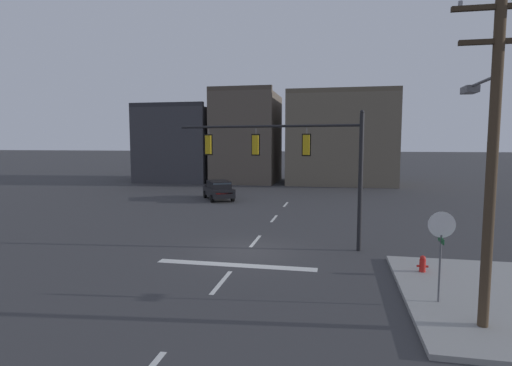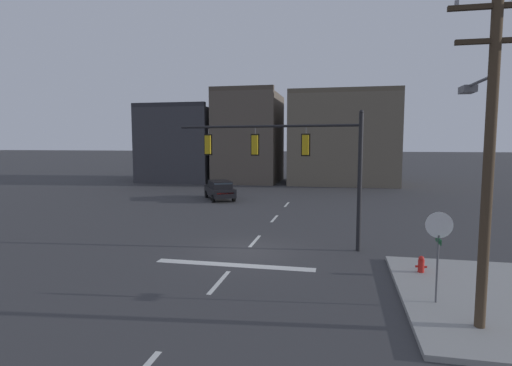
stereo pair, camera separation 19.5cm
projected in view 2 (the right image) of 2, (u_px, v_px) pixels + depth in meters
ground_plane at (246, 252)px, 17.98m from camera, size 400.00×400.00×0.00m
sidewalk_near_corner at (485, 299)px, 12.37m from camera, size 5.00×8.00×0.15m
stop_bar_paint at (234, 265)px, 16.03m from camera, size 6.40×0.50×0.01m
lane_centreline at (255, 241)px, 19.93m from camera, size 0.16×26.40×0.01m
signal_mast_near_side at (294, 154)px, 18.64m from camera, size 8.74×1.15×6.22m
stop_sign at (439, 235)px, 11.73m from camera, size 0.76×0.64×2.83m
car_lot_nearside at (220, 190)px, 34.22m from camera, size 3.72×4.72×1.61m
utility_pole at (488, 144)px, 10.04m from camera, size 2.20×2.48×8.62m
fire_hydrant at (421, 267)px, 14.67m from camera, size 0.40×0.30×0.75m
building_row at (266, 141)px, 49.37m from camera, size 30.41×10.09×11.02m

